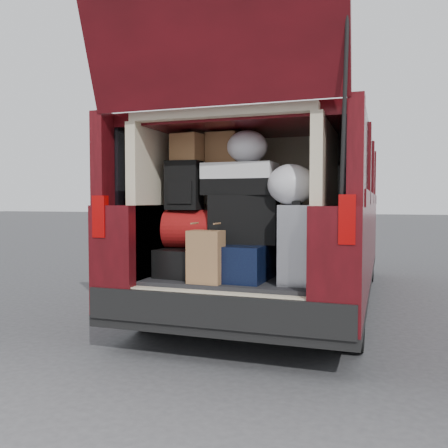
{
  "coord_description": "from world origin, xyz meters",
  "views": [
    {
      "loc": [
        1.07,
        -3.26,
        1.13
      ],
      "look_at": [
        -0.1,
        0.2,
        0.95
      ],
      "focal_mm": 38.0,
      "sensor_mm": 36.0,
      "label": 1
    }
  ],
  "objects_px": {
    "silver_roller": "(297,244)",
    "black_soft_case": "(245,219)",
    "navy_hardshell": "(238,261)",
    "kraft_bag": "(206,257)",
    "backpack": "(184,185)",
    "black_hardshell": "(191,262)",
    "red_duffel": "(194,229)",
    "twotone_duffel": "(240,179)"
  },
  "relations": [
    {
      "from": "black_soft_case",
      "to": "twotone_duffel",
      "type": "bearing_deg",
      "value": -174.93
    },
    {
      "from": "black_soft_case",
      "to": "kraft_bag",
      "type": "bearing_deg",
      "value": -123.64
    },
    {
      "from": "twotone_duffel",
      "to": "black_soft_case",
      "type": "bearing_deg",
      "value": 12.5
    },
    {
      "from": "twotone_duffel",
      "to": "black_hardshell",
      "type": "bearing_deg",
      "value": -172.82
    },
    {
      "from": "silver_roller",
      "to": "kraft_bag",
      "type": "xyz_separation_m",
      "value": [
        -0.61,
        -0.21,
        -0.09
      ]
    },
    {
      "from": "black_soft_case",
      "to": "backpack",
      "type": "relative_size",
      "value": 1.34
    },
    {
      "from": "kraft_bag",
      "to": "black_soft_case",
      "type": "xyz_separation_m",
      "value": [
        0.19,
        0.35,
        0.26
      ]
    },
    {
      "from": "black_hardshell",
      "to": "red_duffel",
      "type": "height_order",
      "value": "red_duffel"
    },
    {
      "from": "black_soft_case",
      "to": "twotone_duffel",
      "type": "xyz_separation_m",
      "value": [
        -0.04,
        -0.01,
        0.3
      ]
    },
    {
      "from": "backpack",
      "to": "twotone_duffel",
      "type": "xyz_separation_m",
      "value": [
        0.43,
        0.06,
        0.04
      ]
    },
    {
      "from": "kraft_bag",
      "to": "twotone_duffel",
      "type": "height_order",
      "value": "twotone_duffel"
    },
    {
      "from": "silver_roller",
      "to": "backpack",
      "type": "relative_size",
      "value": 1.47
    },
    {
      "from": "navy_hardshell",
      "to": "silver_roller",
      "type": "height_order",
      "value": "silver_roller"
    },
    {
      "from": "navy_hardshell",
      "to": "kraft_bag",
      "type": "xyz_separation_m",
      "value": [
        -0.15,
        -0.28,
        0.06
      ]
    },
    {
      "from": "silver_roller",
      "to": "kraft_bag",
      "type": "relative_size",
      "value": 1.48
    },
    {
      "from": "kraft_bag",
      "to": "red_duffel",
      "type": "bearing_deg",
      "value": 126.7
    },
    {
      "from": "red_duffel",
      "to": "backpack",
      "type": "bearing_deg",
      "value": -154.82
    },
    {
      "from": "silver_roller",
      "to": "black_soft_case",
      "type": "distance_m",
      "value": 0.47
    },
    {
      "from": "red_duffel",
      "to": "navy_hardshell",
      "type": "bearing_deg",
      "value": -12.01
    },
    {
      "from": "black_hardshell",
      "to": "backpack",
      "type": "xyz_separation_m",
      "value": [
        -0.05,
        -0.02,
        0.59
      ]
    },
    {
      "from": "red_duffel",
      "to": "twotone_duffel",
      "type": "xyz_separation_m",
      "value": [
        0.36,
        0.02,
        0.38
      ]
    },
    {
      "from": "navy_hardshell",
      "to": "red_duffel",
      "type": "bearing_deg",
      "value": 176.53
    },
    {
      "from": "red_duffel",
      "to": "twotone_duffel",
      "type": "height_order",
      "value": "twotone_duffel"
    },
    {
      "from": "navy_hardshell",
      "to": "red_duffel",
      "type": "xyz_separation_m",
      "value": [
        -0.36,
        0.04,
        0.23
      ]
    },
    {
      "from": "black_soft_case",
      "to": "navy_hardshell",
      "type": "bearing_deg",
      "value": -127.75
    },
    {
      "from": "backpack",
      "to": "twotone_duffel",
      "type": "distance_m",
      "value": 0.44
    },
    {
      "from": "kraft_bag",
      "to": "red_duffel",
      "type": "distance_m",
      "value": 0.43
    },
    {
      "from": "black_hardshell",
      "to": "kraft_bag",
      "type": "relative_size",
      "value": 1.43
    },
    {
      "from": "black_hardshell",
      "to": "backpack",
      "type": "height_order",
      "value": "backpack"
    },
    {
      "from": "kraft_bag",
      "to": "navy_hardshell",
      "type": "bearing_deg",
      "value": 65.4
    },
    {
      "from": "navy_hardshell",
      "to": "silver_roller",
      "type": "relative_size",
      "value": 1.08
    },
    {
      "from": "silver_roller",
      "to": "red_duffel",
      "type": "relative_size",
      "value": 1.21
    },
    {
      "from": "kraft_bag",
      "to": "red_duffel",
      "type": "height_order",
      "value": "red_duffel"
    },
    {
      "from": "backpack",
      "to": "black_soft_case",
      "type": "bearing_deg",
      "value": 8.79
    },
    {
      "from": "black_hardshell",
      "to": "black_soft_case",
      "type": "height_order",
      "value": "black_soft_case"
    },
    {
      "from": "kraft_bag",
      "to": "black_hardshell",
      "type": "bearing_deg",
      "value": 130.67
    },
    {
      "from": "navy_hardshell",
      "to": "kraft_bag",
      "type": "relative_size",
      "value": 1.6
    },
    {
      "from": "backpack",
      "to": "navy_hardshell",
      "type": "bearing_deg",
      "value": 1.58
    },
    {
      "from": "navy_hardshell",
      "to": "twotone_duffel",
      "type": "bearing_deg",
      "value": 91.71
    },
    {
      "from": "black_soft_case",
      "to": "backpack",
      "type": "distance_m",
      "value": 0.54
    },
    {
      "from": "black_hardshell",
      "to": "silver_roller",
      "type": "bearing_deg",
      "value": -0.0
    },
    {
      "from": "twotone_duffel",
      "to": "backpack",
      "type": "bearing_deg",
      "value": -170.23
    }
  ]
}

